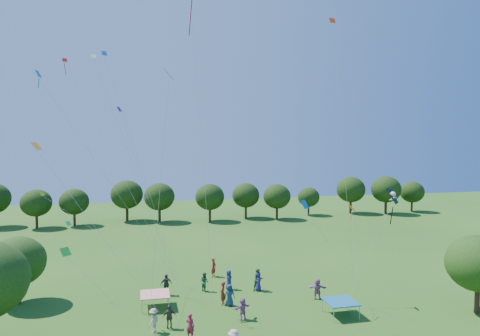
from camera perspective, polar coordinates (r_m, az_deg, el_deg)
name	(u,v)px	position (r m, az deg, el deg)	size (l,w,h in m)	color
near_tree_north	(17,261)	(38.53, -27.55, -10.98)	(4.31, 4.31, 5.34)	#422B19
near_tree_east	(478,263)	(36.98, 29.18, -11.04)	(4.64, 4.64, 5.85)	#422B19
treeline	(172,196)	(70.08, -9.08, -3.72)	(88.01, 8.77, 6.77)	#422B19
tent_red_stripe	(155,294)	(34.92, -11.27, -16.19)	(2.20, 2.20, 1.10)	#EF3E1C
tent_blue	(340,302)	(33.68, 13.25, -16.97)	(2.20, 2.20, 1.10)	#165E92
crowd_person_0	(229,280)	(38.30, -1.51, -14.66)	(0.82, 0.45, 1.67)	navy
crowd_person_1	(214,267)	(41.69, -3.54, -13.07)	(0.67, 0.43, 1.78)	maroon
crowd_person_2	(258,280)	(37.96, 2.43, -14.67)	(0.93, 0.50, 1.88)	#245430
crowd_person_4	(170,317)	(31.29, -9.38, -18.98)	(0.96, 0.43, 1.63)	#474039
crowd_person_5	(243,309)	(32.31, 0.34, -18.23)	(1.48, 0.53, 1.59)	#A5609D
crowd_person_6	(230,295)	(34.73, -1.39, -16.57)	(0.83, 0.45, 1.69)	navy
crowd_person_7	(223,293)	(34.94, -2.34, -16.33)	(0.68, 0.44, 1.83)	maroon
crowd_person_8	(204,282)	(37.99, -4.76, -14.87)	(0.80, 0.43, 1.61)	#285E3E
crowd_person_9	(153,320)	(30.91, -11.46, -19.30)	(1.06, 0.48, 1.62)	#B9A494
crowd_person_10	(166,285)	(37.41, -9.82, -15.07)	(1.04, 0.47, 1.78)	#3D3431
crowd_person_11	(317,289)	(36.60, 10.28, -15.57)	(1.58, 0.56, 1.69)	#A7619F
crowd_person_12	(258,281)	(37.95, 2.44, -14.86)	(0.81, 0.44, 1.64)	navy
crowd_person_13	(190,326)	(29.72, -6.65, -20.19)	(0.61, 0.39, 1.64)	maroon
pirate_kite	(392,197)	(29.30, 19.62, -3.69)	(2.92, 2.58, 8.47)	black
red_high_kite	(194,39)	(31.87, -6.14, 16.79)	(1.60, 2.34, 22.95)	red
small_kite_0	(165,122)	(24.14, -9.94, 6.09)	(1.61, 1.61, 15.40)	#C2350B
small_kite_1	(352,215)	(35.24, 14.71, -6.14)	(0.55, 1.74, 6.48)	#FD630D
small_kite_2	(79,219)	(39.03, -20.66, -6.42)	(10.88, 5.04, 7.20)	#B5E714
small_kite_3	(77,264)	(26.20, -20.87, -11.91)	(4.66, 0.64, 5.56)	green
small_kite_4	(129,132)	(35.26, -14.53, 4.73)	(5.78, 0.56, 18.57)	#148ACD
small_kite_5	(133,153)	(37.51, -14.03, 1.95)	(4.61, 4.07, 14.51)	#561688
small_kite_6	(125,142)	(34.85, -15.12, 3.37)	(6.22, 0.60, 18.15)	white
small_kite_7	(310,213)	(32.91, 9.36, -5.97)	(4.84, 1.10, 7.08)	#0D77C3
small_kite_8	(95,121)	(41.42, -18.81, 5.90)	(9.85, 9.35, 19.46)	red
small_kite_9	(340,120)	(30.69, 13.23, 6.31)	(3.96, 3.56, 19.58)	red
small_kite_10	(56,173)	(31.50, -23.31, -0.64)	(8.26, 3.01, 11.45)	orange
small_kite_11	(95,238)	(37.43, -18.72, -8.81)	(8.99, 1.95, 5.00)	#1C9C56
small_kite_12	(71,124)	(35.31, -21.57, 5.44)	(10.37, 0.64, 16.82)	#147BC8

